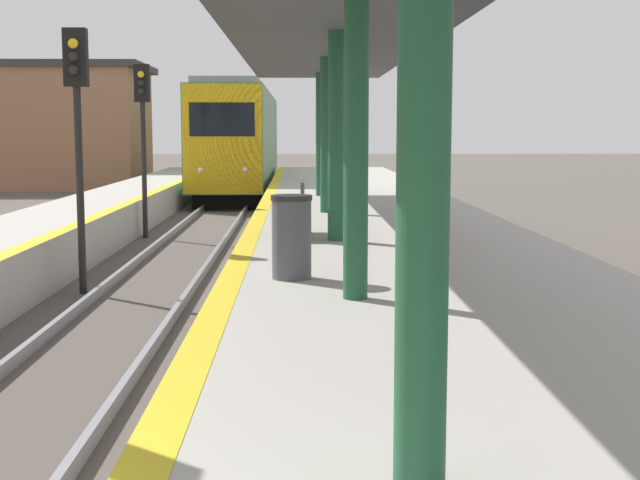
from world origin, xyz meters
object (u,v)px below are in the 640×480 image
at_px(bench, 295,206).
at_px(signal_far, 143,117).
at_px(train, 241,140).
at_px(signal_mid, 77,109).
at_px(trash_bin, 292,237).

bearing_deg(bench, signal_far, 117.19).
bearing_deg(signal_far, train, 85.33).
bearing_deg(signal_mid, trash_bin, -49.16).
bearing_deg(train, bench, -84.13).
bearing_deg(signal_mid, bench, 5.72).
xyz_separation_m(signal_far, trash_bin, (3.67, -11.45, -1.56)).
height_order(trash_bin, bench, trash_bin).
bearing_deg(signal_mid, train, 87.50).
relative_size(train, bench, 11.96).
xyz_separation_m(trash_bin, bench, (0.02, 4.27, -0.01)).
distance_m(signal_mid, trash_bin, 5.42).
bearing_deg(trash_bin, signal_far, 107.78).
xyz_separation_m(train, signal_far, (-1.31, -16.00, 0.72)).
bearing_deg(trash_bin, bench, 89.76).
bearing_deg(trash_bin, train, 94.92).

